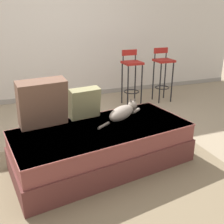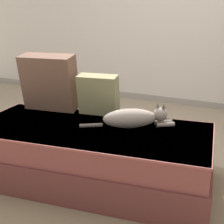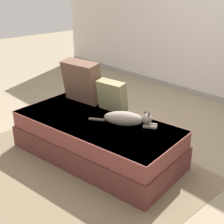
# 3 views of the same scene
# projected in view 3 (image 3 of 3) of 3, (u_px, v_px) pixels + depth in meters

# --- Properties ---
(ground_plane) EXTENTS (16.00, 16.00, 0.00)m
(ground_plane) POSITION_uv_depth(u_px,v_px,m) (122.00, 145.00, 3.81)
(ground_plane) COLOR gray
(ground_plane) RESTS_ON ground
(wall_baseboard_trim) EXTENTS (8.00, 0.02, 0.09)m
(wall_baseboard_trim) POSITION_uv_depth(u_px,v_px,m) (217.00, 99.00, 5.16)
(wall_baseboard_trim) COLOR gray
(wall_baseboard_trim) RESTS_ON ground
(area_rug) EXTENTS (2.60, 1.98, 0.01)m
(area_rug) POSITION_uv_depth(u_px,v_px,m) (75.00, 166.00, 3.38)
(area_rug) COLOR #75664C
(area_rug) RESTS_ON ground
(couch) EXTENTS (2.01, 1.15, 0.45)m
(couch) POSITION_uv_depth(u_px,v_px,m) (96.00, 139.00, 3.47)
(couch) COLOR brown
(couch) RESTS_ON ground
(throw_pillow_corner) EXTENTS (0.53, 0.33, 0.52)m
(throw_pillow_corner) POSITION_uv_depth(u_px,v_px,m) (82.00, 81.00, 3.83)
(throw_pillow_corner) COLOR brown
(throw_pillow_corner) RESTS_ON couch
(throw_pillow_middle) EXTENTS (0.37, 0.23, 0.36)m
(throw_pillow_middle) POSITION_uv_depth(u_px,v_px,m) (112.00, 96.00, 3.59)
(throw_pillow_middle) COLOR #847F56
(throw_pillow_middle) RESTS_ON couch
(cat) EXTENTS (0.66, 0.45, 0.19)m
(cat) POSITION_uv_depth(u_px,v_px,m) (127.00, 119.00, 3.25)
(cat) COLOR gray
(cat) RESTS_ON couch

